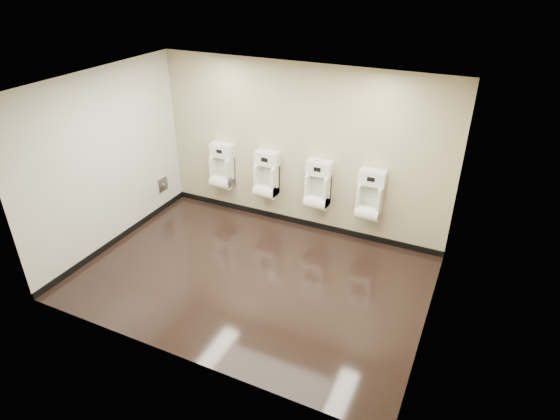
{
  "coord_description": "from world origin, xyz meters",
  "views": [
    {
      "loc": [
        2.76,
        -4.9,
        4.2
      ],
      "look_at": [
        0.2,
        0.55,
        0.91
      ],
      "focal_mm": 30.0,
      "sensor_mm": 36.0,
      "label": 1
    }
  ],
  "objects_px": {
    "urinal_0": "(222,169)",
    "urinal_1": "(266,178)",
    "urinal_3": "(370,199)",
    "urinal_2": "(318,188)",
    "access_panel": "(163,184)"
  },
  "relations": [
    {
      "from": "urinal_0",
      "to": "urinal_1",
      "type": "relative_size",
      "value": 1.0
    },
    {
      "from": "urinal_1",
      "to": "urinal_3",
      "type": "xyz_separation_m",
      "value": [
        1.82,
        0.0,
        0.0
      ]
    },
    {
      "from": "urinal_2",
      "to": "urinal_3",
      "type": "xyz_separation_m",
      "value": [
        0.87,
        0.0,
        0.0
      ]
    },
    {
      "from": "access_panel",
      "to": "urinal_1",
      "type": "height_order",
      "value": "urinal_1"
    },
    {
      "from": "access_panel",
      "to": "urinal_2",
      "type": "distance_m",
      "value": 2.92
    },
    {
      "from": "urinal_0",
      "to": "urinal_2",
      "type": "bearing_deg",
      "value": 0.0
    },
    {
      "from": "urinal_1",
      "to": "urinal_3",
      "type": "distance_m",
      "value": 1.82
    },
    {
      "from": "urinal_1",
      "to": "urinal_3",
      "type": "height_order",
      "value": "same"
    },
    {
      "from": "access_panel",
      "to": "urinal_2",
      "type": "bearing_deg",
      "value": 8.09
    },
    {
      "from": "urinal_0",
      "to": "urinal_3",
      "type": "height_order",
      "value": "same"
    },
    {
      "from": "access_panel",
      "to": "urinal_0",
      "type": "bearing_deg",
      "value": 21.36
    },
    {
      "from": "access_panel",
      "to": "urinal_3",
      "type": "relative_size",
      "value": 0.31
    },
    {
      "from": "urinal_2",
      "to": "urinal_3",
      "type": "relative_size",
      "value": 1.0
    },
    {
      "from": "urinal_0",
      "to": "urinal_1",
      "type": "distance_m",
      "value": 0.88
    },
    {
      "from": "urinal_3",
      "to": "urinal_1",
      "type": "bearing_deg",
      "value": 180.0
    }
  ]
}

